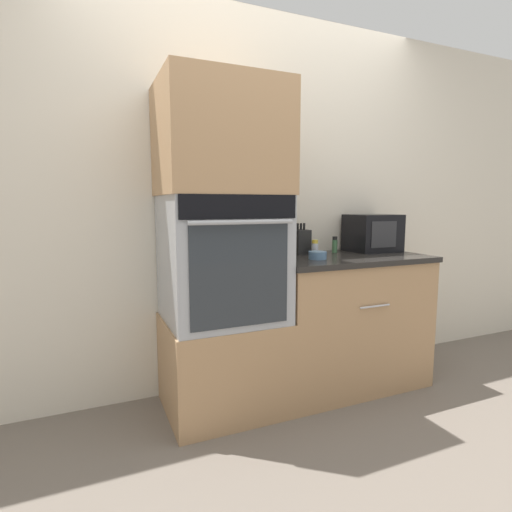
% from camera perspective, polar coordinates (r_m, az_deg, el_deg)
% --- Properties ---
extents(ground_plane, '(12.00, 12.00, 0.00)m').
position_cam_1_polar(ground_plane, '(2.51, 5.78, -22.15)').
color(ground_plane, '#6B6056').
extents(wall_back, '(8.00, 0.05, 2.50)m').
position_cam_1_polar(wall_back, '(2.75, -0.33, 7.66)').
color(wall_back, beige).
rests_on(wall_back, ground_plane).
extents(oven_cabinet_base, '(0.68, 0.60, 0.56)m').
position_cam_1_polar(oven_cabinet_base, '(2.51, -4.71, -15.05)').
color(oven_cabinet_base, '#A87F56').
rests_on(oven_cabinet_base, ground_plane).
extents(wall_oven, '(0.66, 0.64, 0.73)m').
position_cam_1_polar(wall_oven, '(2.34, -4.85, -0.34)').
color(wall_oven, '#9EA0A5').
rests_on(wall_oven, oven_cabinet_base).
extents(oven_cabinet_upper, '(0.68, 0.60, 0.62)m').
position_cam_1_polar(oven_cabinet_upper, '(2.35, -5.06, 16.19)').
color(oven_cabinet_upper, '#A87F56').
rests_on(oven_cabinet_upper, wall_oven).
extents(counter_unit, '(1.08, 0.63, 0.89)m').
position_cam_1_polar(counter_unit, '(2.84, 12.41, -8.91)').
color(counter_unit, '#A87F56').
rests_on(counter_unit, ground_plane).
extents(microwave, '(0.35, 0.29, 0.27)m').
position_cam_1_polar(microwave, '(3.04, 16.31, 3.18)').
color(microwave, black).
rests_on(microwave, counter_unit).
extents(knife_block, '(0.10, 0.12, 0.21)m').
position_cam_1_polar(knife_block, '(2.78, 6.41, 2.05)').
color(knife_block, black).
rests_on(knife_block, counter_unit).
extents(bowl, '(0.11, 0.11, 0.05)m').
position_cam_1_polar(bowl, '(2.54, 8.79, 0.11)').
color(bowl, '#517599').
rests_on(bowl, counter_unit).
extents(condiment_jar_near, '(0.05, 0.05, 0.11)m').
position_cam_1_polar(condiment_jar_near, '(2.70, 8.40, 1.15)').
color(condiment_jar_near, silver).
rests_on(condiment_jar_near, counter_unit).
extents(condiment_jar_mid, '(0.04, 0.04, 0.10)m').
position_cam_1_polar(condiment_jar_mid, '(2.60, 4.46, 0.90)').
color(condiment_jar_mid, '#427047').
rests_on(condiment_jar_mid, counter_unit).
extents(condiment_jar_far, '(0.04, 0.04, 0.11)m').
position_cam_1_polar(condiment_jar_far, '(2.91, 11.18, 1.60)').
color(condiment_jar_far, '#427047').
rests_on(condiment_jar_far, counter_unit).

